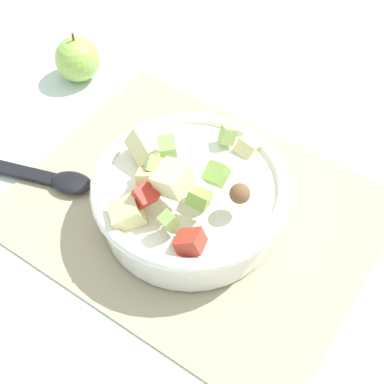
# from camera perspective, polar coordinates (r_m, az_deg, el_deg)

# --- Properties ---
(ground_plane) EXTENTS (2.40, 2.40, 0.00)m
(ground_plane) POSITION_cam_1_polar(r_m,az_deg,el_deg) (0.72, 0.27, -2.04)
(ground_plane) COLOR silver
(placemat) EXTENTS (0.45, 0.35, 0.01)m
(placemat) POSITION_cam_1_polar(r_m,az_deg,el_deg) (0.71, 0.27, -1.90)
(placemat) COLOR tan
(placemat) RESTS_ON ground_plane
(salad_bowl) EXTENTS (0.24, 0.24, 0.12)m
(salad_bowl) POSITION_cam_1_polar(r_m,az_deg,el_deg) (0.67, -0.10, -0.43)
(salad_bowl) COLOR white
(salad_bowl) RESTS_ON placemat
(serving_spoon) EXTENTS (0.19, 0.09, 0.01)m
(serving_spoon) POSITION_cam_1_polar(r_m,az_deg,el_deg) (0.76, -14.71, 1.49)
(serving_spoon) COLOR black
(serving_spoon) RESTS_ON placemat
(whole_apple) EXTENTS (0.07, 0.07, 0.08)m
(whole_apple) POSITION_cam_1_polar(r_m,az_deg,el_deg) (0.89, -11.65, 13.20)
(whole_apple) COLOR #9EC656
(whole_apple) RESTS_ON ground_plane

